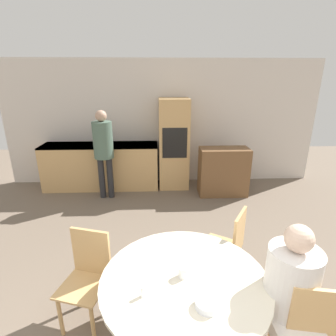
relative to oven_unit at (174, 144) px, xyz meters
name	(u,v)px	position (x,y,z in m)	size (l,w,h in m)	color
wall_back	(162,123)	(-0.23, 0.34, 0.38)	(6.63, 0.05, 2.60)	silver
kitchen_counter	(102,165)	(-1.52, -0.01, -0.44)	(2.35, 0.60, 0.93)	tan
oven_unit	(174,144)	(0.00, 0.00, 0.00)	(0.61, 0.59, 1.85)	tan
sideboard	(223,172)	(0.95, -0.47, -0.45)	(0.94, 0.45, 0.94)	brown
dining_table	(184,299)	(-0.14, -3.61, -0.41)	(1.33, 1.33, 0.73)	brown
chair_near_right	(309,324)	(0.75, -3.87, -0.41)	(0.46, 0.46, 0.91)	tan
chair_far_left	(88,273)	(-1.00, -3.26, -0.41)	(0.50, 0.50, 0.91)	tan
chair_far_right	(229,244)	(0.43, -2.88, -0.41)	(0.55, 0.55, 0.91)	tan
person_seated	(291,292)	(0.63, -3.78, -0.20)	(0.38, 0.45, 1.27)	#262628
person_standing	(103,146)	(-1.34, -0.53, 0.12)	(0.36, 0.36, 1.68)	#262628
cup	(183,272)	(-0.15, -3.60, -0.15)	(0.08, 0.08, 0.09)	white
bowl_near	(207,304)	(-0.01, -3.89, -0.17)	(0.17, 0.17, 0.05)	silver
salt_shaker	(143,291)	(-0.46, -3.78, -0.15)	(0.03, 0.03, 0.09)	white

